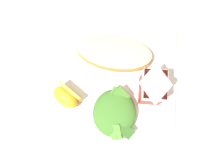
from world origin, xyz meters
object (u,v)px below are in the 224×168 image
(cheesy_pizza_bread, at_px, (116,53))
(milk_carton, at_px, (153,87))
(white_plate, at_px, (112,86))
(orange_wedge_front, at_px, (66,97))
(green_salad_pile, at_px, (115,113))

(cheesy_pizza_bread, height_order, milk_carton, milk_carton)
(white_plate, distance_m, cheesy_pizza_bread, 0.07)
(white_plate, height_order, milk_carton, milk_carton)
(milk_carton, relative_size, orange_wedge_front, 1.58)
(cheesy_pizza_bread, xyz_separation_m, milk_carton, (0.08, 0.08, 0.04))
(white_plate, xyz_separation_m, milk_carton, (0.01, 0.08, 0.07))
(white_plate, xyz_separation_m, green_salad_pile, (0.06, 0.01, 0.03))
(cheesy_pizza_bread, height_order, green_salad_pile, green_salad_pile)
(green_salad_pile, bearing_deg, orange_wedge_front, -104.66)
(milk_carton, bearing_deg, cheesy_pizza_bread, -135.63)
(cheesy_pizza_bread, relative_size, milk_carton, 1.62)
(cheesy_pizza_bread, relative_size, orange_wedge_front, 2.55)
(white_plate, distance_m, orange_wedge_front, 0.11)
(cheesy_pizza_bread, distance_m, milk_carton, 0.12)
(cheesy_pizza_bread, xyz_separation_m, green_salad_pile, (0.13, 0.00, 0.00))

